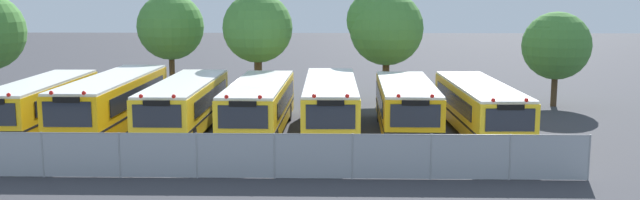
{
  "coord_description": "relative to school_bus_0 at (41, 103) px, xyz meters",
  "views": [
    {
      "loc": [
        3.8,
        -32.98,
        6.85
      ],
      "look_at": [
        3.02,
        0.0,
        1.6
      ],
      "focal_mm": 38.65,
      "sensor_mm": 36.0,
      "label": 1
    }
  ],
  "objects": [
    {
      "name": "tree_2",
      "position": [
        9.71,
        7.88,
        3.33
      ],
      "size": [
        4.16,
        4.16,
        6.76
      ],
      "color": "#4C3823",
      "rests_on": "ground_plane"
    },
    {
      "name": "school_bus_6",
      "position": [
        21.38,
        -0.19,
        -0.03
      ],
      "size": [
        2.77,
        10.91,
        2.56
      ],
      "rotation": [
        0.0,
        0.0,
        3.17
      ],
      "color": "yellow",
      "rests_on": "ground_plane"
    },
    {
      "name": "chainlink_fence",
      "position": [
        10.8,
        -8.44,
        -0.49
      ],
      "size": [
        25.85,
        0.07,
        1.71
      ],
      "color": "#9EA0A3",
      "rests_on": "ground_plane"
    },
    {
      "name": "school_bus_4",
      "position": [
        14.21,
        -0.11,
        0.04
      ],
      "size": [
        2.62,
        11.0,
        2.7
      ],
      "rotation": [
        0.0,
        0.0,
        3.15
      ],
      "color": "yellow",
      "rests_on": "ground_plane"
    },
    {
      "name": "school_bus_5",
      "position": [
        17.87,
        -0.16,
        -0.0
      ],
      "size": [
        2.77,
        9.61,
        2.61
      ],
      "rotation": [
        0.0,
        0.0,
        3.12
      ],
      "color": "#EAA80C",
      "rests_on": "ground_plane"
    },
    {
      "name": "school_bus_2",
      "position": [
        7.09,
        0.07,
        -0.0
      ],
      "size": [
        2.61,
        10.66,
        2.61
      ],
      "rotation": [
        0.0,
        0.0,
        3.14
      ],
      "color": "yellow",
      "rests_on": "ground_plane"
    },
    {
      "name": "school_bus_1",
      "position": [
        3.5,
        0.17,
        0.09
      ],
      "size": [
        2.6,
        11.64,
        2.8
      ],
      "rotation": [
        0.0,
        0.0,
        3.14
      ],
      "color": "#EAA80C",
      "rests_on": "ground_plane"
    },
    {
      "name": "school_bus_0",
      "position": [
        0.0,
        0.0,
        0.0
      ],
      "size": [
        2.61,
        10.21,
        2.62
      ],
      "rotation": [
        0.0,
        0.0,
        3.16
      ],
      "color": "yellow",
      "rests_on": "ground_plane"
    },
    {
      "name": "tree_1",
      "position": [
        3.91,
        10.38,
        3.2
      ],
      "size": [
        4.2,
        4.2,
        6.7
      ],
      "color": "#4C3823",
      "rests_on": "ground_plane"
    },
    {
      "name": "traffic_cone",
      "position": [
        4.08,
        -6.77,
        -1.11
      ],
      "size": [
        0.4,
        0.4,
        0.53
      ],
      "primitive_type": "cone",
      "color": "#EA5914",
      "rests_on": "ground_plane"
    },
    {
      "name": "school_bus_3",
      "position": [
        10.76,
        -0.24,
        0.0
      ],
      "size": [
        2.77,
        10.35,
        2.62
      ],
      "rotation": [
        0.0,
        0.0,
        3.12
      ],
      "color": "yellow",
      "rests_on": "ground_plane"
    },
    {
      "name": "tree_4",
      "position": [
        27.47,
        8.03,
        2.37
      ],
      "size": [
        4.03,
        4.03,
        5.64
      ],
      "color": "#4C3823",
      "rests_on": "ground_plane"
    },
    {
      "name": "tree_3",
      "position": [
        17.34,
        9.35,
        3.35
      ],
      "size": [
        4.72,
        4.53,
        6.87
      ],
      "color": "#4C3823",
      "rests_on": "ground_plane"
    },
    {
      "name": "ground_plane",
      "position": [
        10.68,
        -0.01,
        -1.38
      ],
      "size": [
        160.0,
        160.0,
        0.0
      ],
      "primitive_type": "plane",
      "color": "#38383D"
    }
  ]
}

